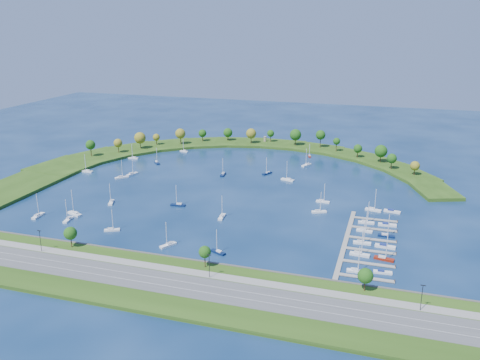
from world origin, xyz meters
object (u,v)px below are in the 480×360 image
(dock_system, at_px, (361,244))
(docked_boat_10, at_px, (373,209))
(moored_boat_10, at_px, (267,173))
(moored_boat_21, at_px, (38,215))
(harbor_tower, at_px, (265,139))
(docked_boat_6, at_px, (364,230))
(moored_boat_0, at_px, (307,165))
(moored_boat_5, at_px, (184,151))
(moored_boat_16, at_px, (112,229))
(docked_boat_8, at_px, (366,222))
(moored_boat_11, at_px, (75,213))
(docked_boat_9, at_px, (387,225))
(moored_boat_1, at_px, (68,219))
(docked_boat_3, at_px, (384,258))
(moored_boat_7, at_px, (132,174))
(docked_boat_5, at_px, (385,246))
(moored_boat_13, at_px, (111,202))
(moored_boat_18, at_px, (218,251))
(docked_boat_11, at_px, (392,211))
(moored_boat_6, at_px, (223,174))
(docked_boat_1, at_px, (382,272))
(moored_boat_20, at_px, (309,155))
(docked_boat_2, at_px, (360,254))
(moored_boat_4, at_px, (222,216))
(docked_boat_0, at_px, (356,270))
(moored_boat_3, at_px, (133,158))
(moored_boat_17, at_px, (323,201))
(docked_boat_7, at_px, (386,235))
(moored_boat_14, at_px, (178,204))
(moored_boat_19, at_px, (288,179))
(moored_boat_15, at_px, (319,211))
(docked_boat_4, at_px, (362,242))
(moored_boat_9, at_px, (87,171))

(dock_system, distance_m, docked_boat_10, 46.57)
(moored_boat_10, xyz_separation_m, moored_boat_21, (-96.64, -112.85, 0.03))
(harbor_tower, xyz_separation_m, docked_boat_6, (94.63, -165.49, -3.40))
(moored_boat_0, xyz_separation_m, moored_boat_5, (-100.29, 10.76, -0.07))
(moored_boat_16, distance_m, docked_boat_8, 129.13)
(moored_boat_11, height_order, docked_boat_9, moored_boat_11)
(moored_boat_1, xyz_separation_m, docked_boat_3, (159.32, 2.60, 0.02))
(moored_boat_7, height_order, docked_boat_5, moored_boat_7)
(dock_system, xyz_separation_m, moored_boat_13, (-141.08, 13.65, 0.56))
(moored_boat_18, bearing_deg, docked_boat_11, -110.85)
(moored_boat_6, xyz_separation_m, moored_boat_13, (-42.83, -71.28, 0.01))
(moored_boat_16, relative_size, docked_boat_1, 1.44)
(moored_boat_20, height_order, docked_boat_2, docked_boat_2)
(docked_boat_1, xyz_separation_m, docked_boat_2, (-10.48, 13.96, 0.36))
(moored_boat_4, distance_m, docked_boat_0, 83.85)
(moored_boat_0, bearing_deg, moored_boat_5, -68.20)
(moored_boat_3, relative_size, moored_boat_17, 0.98)
(moored_boat_1, height_order, docked_boat_5, moored_boat_1)
(moored_boat_11, distance_m, moored_boat_13, 23.65)
(docked_boat_7, relative_size, docked_boat_9, 1.25)
(moored_boat_14, relative_size, moored_boat_19, 0.93)
(moored_boat_20, distance_m, docked_boat_6, 144.77)
(docked_boat_7, bearing_deg, moored_boat_20, 115.48)
(moored_boat_5, height_order, moored_boat_10, moored_boat_10)
(moored_boat_5, xyz_separation_m, docked_boat_10, (151.41, -88.93, 0.06))
(docked_boat_6, bearing_deg, docked_boat_1, -70.10)
(moored_boat_15, height_order, moored_boat_18, moored_boat_15)
(docked_boat_1, relative_size, docked_boat_4, 0.64)
(moored_boat_3, height_order, docked_boat_4, docked_boat_4)
(docked_boat_3, bearing_deg, moored_boat_9, 168.97)
(docked_boat_1, bearing_deg, moored_boat_16, 172.87)
(moored_boat_13, height_order, moored_boat_20, moored_boat_13)
(moored_boat_11, relative_size, docked_boat_1, 1.79)
(moored_boat_19, height_order, docked_boat_6, moored_boat_19)
(dock_system, xyz_separation_m, docked_boat_4, (0.22, 0.60, 0.56))
(dock_system, relative_size, moored_boat_16, 7.34)
(moored_boat_17, relative_size, moored_boat_18, 1.01)
(moored_boat_16, height_order, docked_boat_6, docked_boat_6)
(moored_boat_3, distance_m, moored_boat_11, 115.62)
(moored_boat_19, bearing_deg, moored_boat_21, 58.96)
(harbor_tower, relative_size, docked_boat_4, 0.37)
(moored_boat_4, distance_m, moored_boat_17, 61.99)
(moored_boat_16, distance_m, docked_boat_1, 130.51)
(moored_boat_6, relative_size, docked_boat_9, 1.30)
(docked_boat_0, distance_m, docked_boat_10, 75.15)
(harbor_tower, height_order, docked_boat_6, docked_boat_6)
(moored_boat_5, xyz_separation_m, docked_boat_11, (161.37, -88.25, -0.21))
(moored_boat_6, bearing_deg, docked_boat_6, 49.57)
(dock_system, bearing_deg, moored_boat_6, 139.16)
(docked_boat_1, bearing_deg, moored_boat_13, 160.42)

